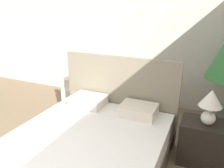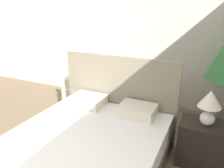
{
  "view_description": "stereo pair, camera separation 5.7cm",
  "coord_description": "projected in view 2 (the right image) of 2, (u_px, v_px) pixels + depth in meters",
  "views": [
    {
      "loc": [
        1.41,
        -0.7,
        1.88
      ],
      "look_at": [
        0.01,
        2.39,
        0.69
      ],
      "focal_mm": 35.0,
      "sensor_mm": 36.0,
      "label": 1
    },
    {
      "loc": [
        1.46,
        -0.68,
        1.88
      ],
      "look_at": [
        0.01,
        2.39,
        0.69
      ],
      "focal_mm": 35.0,
      "sensor_mm": 36.0,
      "label": 2
    }
  ],
  "objects": [
    {
      "name": "armchair_near_window_left",
      "position": [
        85.0,
        94.0,
        4.25
      ],
      "size": [
        0.66,
        0.63,
        0.89
      ],
      "rotation": [
        0.0,
        0.0,
        0.06
      ],
      "color": "silver",
      "rests_on": "ground_plane"
    },
    {
      "name": "nightstand",
      "position": [
        201.0,
        143.0,
        2.71
      ],
      "size": [
        0.55,
        0.41,
        0.56
      ],
      "color": "black",
      "rests_on": "ground_plane"
    },
    {
      "name": "side_table",
      "position": [
        106.0,
        100.0,
        4.06
      ],
      "size": [
        0.39,
        0.39,
        0.5
      ],
      "color": "gold",
      "rests_on": "ground_plane"
    },
    {
      "name": "wall_back",
      "position": [
        135.0,
        31.0,
        4.26
      ],
      "size": [
        10.0,
        0.06,
        2.9
      ],
      "color": "silver",
      "rests_on": "ground_plane"
    },
    {
      "name": "armchair_near_window_right",
      "position": [
        130.0,
        102.0,
        3.87
      ],
      "size": [
        0.64,
        0.61,
        0.89
      ],
      "rotation": [
        0.0,
        0.0,
        0.02
      ],
      "color": "silver",
      "rests_on": "ground_plane"
    },
    {
      "name": "bed",
      "position": [
        87.0,
        149.0,
        2.59
      ],
      "size": [
        1.74,
        2.04,
        1.23
      ],
      "color": "#4C4238",
      "rests_on": "ground_plane"
    },
    {
      "name": "table_lamp",
      "position": [
        210.0,
        104.0,
        2.5
      ],
      "size": [
        0.27,
        0.27,
        0.44
      ],
      "color": "white",
      "rests_on": "nightstand"
    }
  ]
}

